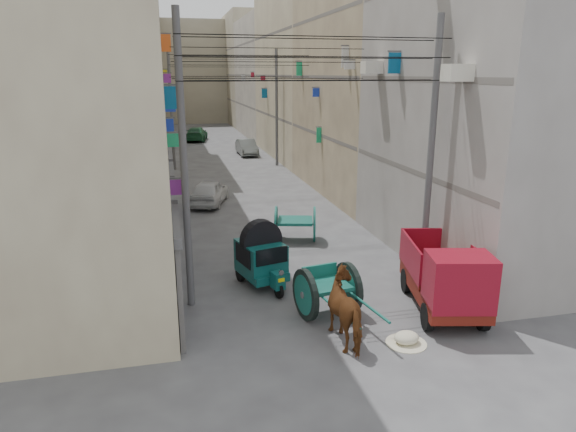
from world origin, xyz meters
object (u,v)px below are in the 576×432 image
object	(u,v)px
mini_truck	(448,282)
distant_car_green	(197,134)
distant_car_grey	(247,147)
feed_sack	(406,338)
horse	(350,309)
second_cart	(295,223)
tonga_cart	(327,290)
distant_car_white	(209,192)
auto_rickshaw	(261,256)

from	to	relation	value
mini_truck	distant_car_green	size ratio (longest dim) A/B	0.86
distant_car_grey	feed_sack	bearing A→B (deg)	-93.07
distant_car_grey	distant_car_green	size ratio (longest dim) A/B	0.84
horse	second_cart	bearing A→B (deg)	-99.27
second_cart	horse	bearing A→B (deg)	-79.13
horse	distant_car_grey	world-z (taller)	horse
tonga_cart	horse	bearing A→B (deg)	-95.74
feed_sack	distant_car_grey	xyz separation A→B (m)	(0.83, 30.79, 0.47)
distant_car_white	distant_car_grey	size ratio (longest dim) A/B	0.96
distant_car_grey	distant_car_green	bearing A→B (deg)	106.88
tonga_cart	distant_car_green	xyz separation A→B (m)	(-1.15, 39.03, -0.07)
auto_rickshaw	horse	world-z (taller)	horse
tonga_cart	mini_truck	bearing A→B (deg)	-24.44
auto_rickshaw	feed_sack	distance (m)	5.28
mini_truck	feed_sack	bearing A→B (deg)	-133.30
auto_rickshaw	distant_car_white	size ratio (longest dim) A/B	0.64
horse	distant_car_white	distance (m)	14.82
tonga_cart	distant_car_green	distance (m)	39.05
distant_car_grey	horse	bearing A→B (deg)	-95.58
second_cart	feed_sack	size ratio (longest dim) A/B	3.02
distant_car_green	second_cart	bearing A→B (deg)	102.99
horse	distant_car_green	distance (m)	40.54
feed_sack	distant_car_white	xyz separation A→B (m)	(-3.50, 15.12, 0.47)
horse	feed_sack	bearing A→B (deg)	155.67
second_cart	distant_car_grey	world-z (taller)	second_cart
mini_truck	horse	world-z (taller)	mini_truck
horse	distant_car_green	world-z (taller)	horse
feed_sack	auto_rickshaw	bearing A→B (deg)	122.19
distant_car_green	distant_car_grey	bearing A→B (deg)	118.15
auto_rickshaw	distant_car_green	xyz separation A→B (m)	(0.21, 36.56, -0.28)
feed_sack	distant_car_white	world-z (taller)	distant_car_white
feed_sack	horse	bearing A→B (deg)	160.61
auto_rickshaw	second_cart	distance (m)	4.48
auto_rickshaw	tonga_cart	world-z (taller)	auto_rickshaw
second_cart	feed_sack	world-z (taller)	second_cart
mini_truck	distant_car_green	xyz separation A→B (m)	(-4.27, 39.85, -0.32)
distant_car_white	mini_truck	bearing A→B (deg)	127.30
auto_rickshaw	distant_car_green	size ratio (longest dim) A/B	0.52
feed_sack	second_cart	bearing A→B (deg)	94.86
distant_car_green	horse	bearing A→B (deg)	101.50
distant_car_grey	distant_car_green	xyz separation A→B (m)	(-3.39, 10.19, 0.03)
distant_car_white	horse	bearing A→B (deg)	115.39
second_cart	distant_car_white	xyz separation A→B (m)	(-2.79, 6.73, -0.12)
feed_sack	distant_car_white	size ratio (longest dim) A/B	0.17
auto_rickshaw	distant_car_grey	bearing A→B (deg)	67.14
horse	distant_car_white	bearing A→B (deg)	-86.45
distant_car_grey	distant_car_green	world-z (taller)	distant_car_green
second_cart	distant_car_grey	bearing A→B (deg)	101.28
distant_car_white	distant_car_grey	bearing A→B (deg)	-88.52
auto_rickshaw	distant_car_green	distance (m)	36.57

